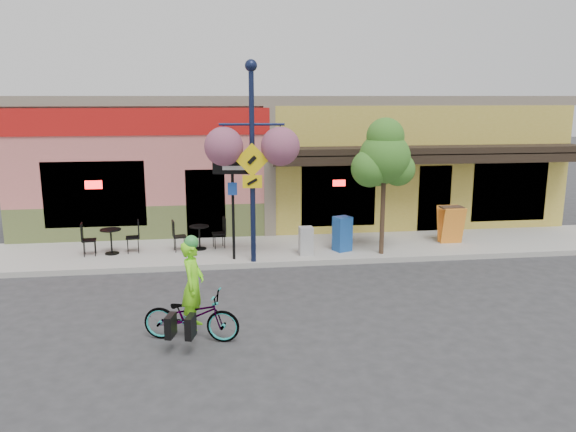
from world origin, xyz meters
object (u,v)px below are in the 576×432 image
object	(u,v)px
newspaper_box_grey	(306,241)
lamp_post	(252,164)
street_tree	(384,186)
bicycle	(191,316)
one_way_sign	(233,211)
newspaper_box_blue	(342,234)
building	(285,156)
cyclist_rider	(193,298)

from	to	relation	value
newspaper_box_grey	lamp_post	bearing A→B (deg)	-165.24
street_tree	bicycle	bearing A→B (deg)	-137.03
one_way_sign	newspaper_box_blue	world-z (taller)	one_way_sign
building	newspaper_box_blue	size ratio (longest dim) A/B	18.32
lamp_post	bicycle	bearing A→B (deg)	-102.07
building	lamp_post	bearing A→B (deg)	-104.18
one_way_sign	newspaper_box_blue	distance (m)	3.25
newspaper_box_blue	street_tree	xyz separation A→B (m)	(1.03, -0.44, 1.42)
newspaper_box_grey	street_tree	bearing A→B (deg)	-6.08
newspaper_box_blue	street_tree	size ratio (longest dim) A/B	0.26
lamp_post	newspaper_box_grey	size ratio (longest dim) A/B	6.63
bicycle	newspaper_box_blue	world-z (taller)	newspaper_box_blue
cyclist_rider	street_tree	distance (m)	7.06
one_way_sign	newspaper_box_grey	xyz separation A→B (m)	(2.01, 0.15, -0.94)
bicycle	newspaper_box_blue	distance (m)	6.62
building	cyclist_rider	xyz separation A→B (m)	(-3.17, -11.33, -1.42)
building	one_way_sign	size ratio (longest dim) A/B	6.82
cyclist_rider	one_way_sign	size ratio (longest dim) A/B	0.62
cyclist_rider	street_tree	world-z (taller)	street_tree
building	lamp_post	size ratio (longest dim) A/B	3.46
lamp_post	street_tree	size ratio (longest dim) A/B	1.37
newspaper_box_grey	building	bearing A→B (deg)	86.09
newspaper_box_grey	newspaper_box_blue	bearing A→B (deg)	12.65
cyclist_rider	newspaper_box_grey	bearing A→B (deg)	-16.35
cyclist_rider	one_way_sign	xyz separation A→B (m)	(0.93, 4.77, 0.65)
building	newspaper_box_grey	distance (m)	6.63
one_way_sign	newspaper_box_blue	bearing A→B (deg)	15.24
street_tree	building	bearing A→B (deg)	106.10
building	bicycle	xyz separation A→B (m)	(-3.22, -11.33, -1.77)
building	street_tree	distance (m)	6.83
one_way_sign	street_tree	xyz separation A→B (m)	(4.14, -0.00, 0.58)
newspaper_box_grey	street_tree	world-z (taller)	street_tree
lamp_post	one_way_sign	xyz separation A→B (m)	(-0.51, 0.29, -1.30)
newspaper_box_grey	one_way_sign	bearing A→B (deg)	-177.43
lamp_post	street_tree	xyz separation A→B (m)	(3.62, 0.29, -0.71)
bicycle	cyclist_rider	distance (m)	0.36
lamp_post	newspaper_box_blue	size ratio (longest dim) A/B	5.30
one_way_sign	cyclist_rider	bearing A→B (deg)	-93.80
cyclist_rider	street_tree	bearing A→B (deg)	-32.28
building	street_tree	xyz separation A→B (m)	(1.89, -6.56, -0.18)
building	cyclist_rider	size ratio (longest dim) A/B	10.91
one_way_sign	building	bearing A→B (deg)	78.35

